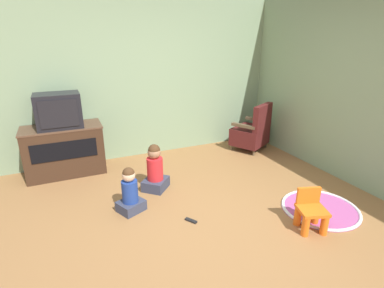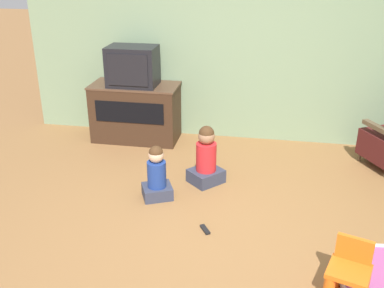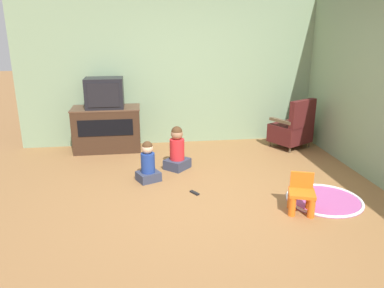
{
  "view_description": "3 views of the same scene",
  "coord_description": "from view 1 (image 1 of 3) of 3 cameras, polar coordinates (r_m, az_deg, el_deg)",
  "views": [
    {
      "loc": [
        -1.45,
        -2.57,
        2.03
      ],
      "look_at": [
        -0.03,
        0.62,
        0.76
      ],
      "focal_mm": 28.0,
      "sensor_mm": 36.0,
      "label": 1
    },
    {
      "loc": [
        0.24,
        -3.28,
        2.36
      ],
      "look_at": [
        -0.43,
        0.4,
        0.73
      ],
      "focal_mm": 42.0,
      "sensor_mm": 36.0,
      "label": 2
    },
    {
      "loc": [
        -0.89,
        -4.23,
        2.06
      ],
      "look_at": [
        -0.26,
        0.33,
        0.61
      ],
      "focal_mm": 35.0,
      "sensor_mm": 36.0,
      "label": 3
    }
  ],
  "objects": [
    {
      "name": "ground_plane",
      "position": [
        3.58,
        4.59,
        -14.58
      ],
      "size": [
        30.0,
        30.0,
        0.0
      ],
      "primitive_type": "plane",
      "color": "olive"
    },
    {
      "name": "child_watching_center",
      "position": [
        3.72,
        -11.73,
        -9.03
      ],
      "size": [
        0.37,
        0.35,
        0.58
      ],
      "rotation": [
        0.0,
        0.0,
        0.43
      ],
      "color": "#33384C",
      "rests_on": "ground_plane"
    },
    {
      "name": "wall_back",
      "position": [
        5.2,
        -11.61,
        11.83
      ],
      "size": [
        5.34,
        0.12,
        2.65
      ],
      "color": "gray",
      "rests_on": "ground_plane"
    },
    {
      "name": "black_armchair",
      "position": [
        5.66,
        11.37,
        2.26
      ],
      "size": [
        0.8,
        0.77,
        0.88
      ],
      "rotation": [
        0.0,
        0.0,
        3.64
      ],
      "color": "brown",
      "rests_on": "ground_plane"
    },
    {
      "name": "yellow_kid_chair",
      "position": [
        3.61,
        21.7,
        -12.13
      ],
      "size": [
        0.36,
        0.36,
        0.45
      ],
      "rotation": [
        0.0,
        0.0,
        -0.32
      ],
      "color": "orange",
      "rests_on": "ground_plane"
    },
    {
      "name": "child_watching_left",
      "position": [
        4.16,
        -7.06,
        -4.95
      ],
      "size": [
        0.44,
        0.45,
        0.66
      ],
      "rotation": [
        0.0,
        0.0,
        0.82
      ],
      "color": "#33384C",
      "rests_on": "ground_plane"
    },
    {
      "name": "play_mat",
      "position": [
        4.1,
        23.23,
        -11.25
      ],
      "size": [
        0.93,
        0.93,
        0.04
      ],
      "color": "#A54C8C",
      "rests_on": "ground_plane"
    },
    {
      "name": "tv_cabinet",
      "position": [
        4.96,
        -23.11,
        -0.97
      ],
      "size": [
        1.14,
        0.56,
        0.75
      ],
      "color": "#382316",
      "rests_on": "ground_plane"
    },
    {
      "name": "television",
      "position": [
        4.75,
        -24.09,
        5.83
      ],
      "size": [
        0.62,
        0.42,
        0.5
      ],
      "color": "black",
      "rests_on": "tv_cabinet"
    },
    {
      "name": "remote_control",
      "position": [
        3.57,
        -0.19,
        -14.37
      ],
      "size": [
        0.12,
        0.15,
        0.02
      ],
      "rotation": [
        0.0,
        0.0,
        2.13
      ],
      "color": "black",
      "rests_on": "ground_plane"
    }
  ]
}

